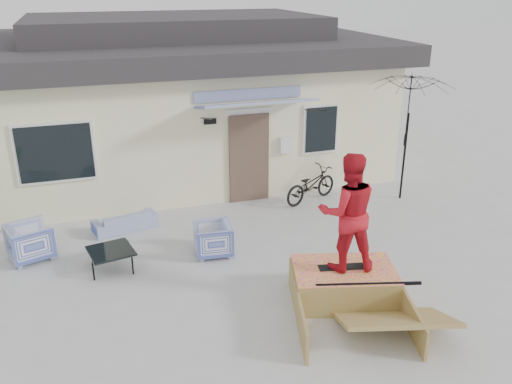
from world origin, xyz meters
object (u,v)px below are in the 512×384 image
object	(u,v)px
armchair_left	(30,240)
skateboard	(344,266)
armchair_right	(213,237)
skater	(348,210)
patio_umbrella	(407,128)
loveseat	(125,218)
coffee_table	(112,259)
skate_ramp	(344,284)
bicycle	(311,181)

from	to	relation	value
armchair_left	skateboard	xyz separation A→B (m)	(5.00, -3.03, 0.19)
armchair_right	skater	xyz separation A→B (m)	(1.69, -2.13, 1.22)
skater	armchair_left	bearing A→B (deg)	-18.64
armchair_left	skater	size ratio (longest dim) A/B	0.40
armchair_left	armchair_right	world-z (taller)	armchair_left
armchair_left	patio_umbrella	world-z (taller)	patio_umbrella
loveseat	armchair_right	xyz separation A→B (m)	(1.50, -1.66, 0.10)
coffee_table	skate_ramp	xyz separation A→B (m)	(3.57, -2.23, 0.09)
bicycle	patio_umbrella	xyz separation A→B (m)	(2.14, -0.52, 1.25)
armchair_right	patio_umbrella	world-z (taller)	patio_umbrella
skate_ramp	skateboard	distance (m)	0.31
armchair_right	bicycle	world-z (taller)	bicycle
armchair_right	coffee_table	xyz separation A→B (m)	(-1.90, 0.05, -0.17)
skate_ramp	skater	xyz separation A→B (m)	(0.01, 0.05, 1.30)
coffee_table	skateboard	size ratio (longest dim) A/B	0.90
armchair_left	skateboard	world-z (taller)	armchair_left
skateboard	loveseat	bearing A→B (deg)	142.56
skate_ramp	armchair_right	bearing A→B (deg)	142.86
armchair_right	loveseat	bearing A→B (deg)	-132.16
loveseat	patio_umbrella	xyz separation A→B (m)	(6.49, -0.30, 1.49)
armchair_right	coffee_table	world-z (taller)	armchair_right
armchair_right	bicycle	distance (m)	3.42
skate_ramp	loveseat	bearing A→B (deg)	144.92
skateboard	patio_umbrella	bearing A→B (deg)	59.04
bicycle	patio_umbrella	world-z (taller)	patio_umbrella
armchair_right	skate_ramp	distance (m)	2.75
armchair_right	coffee_table	size ratio (longest dim) A/B	0.94
armchair_right	skater	bearing A→B (deg)	44.19
armchair_left	bicycle	bearing A→B (deg)	-99.25
coffee_table	patio_umbrella	world-z (taller)	patio_umbrella
coffee_table	skateboard	xyz separation A→B (m)	(3.58, -2.18, 0.39)
loveseat	coffee_table	xyz separation A→B (m)	(-0.39, -1.61, -0.07)
armchair_left	coffee_table	world-z (taller)	armchair_left
armchair_left	coffee_table	distance (m)	1.67
armchair_right	skateboard	size ratio (longest dim) A/B	0.84
loveseat	skateboard	distance (m)	4.96
loveseat	skate_ramp	distance (m)	4.98
skateboard	skater	xyz separation A→B (m)	(0.00, 0.00, 1.00)
armchair_left	armchair_right	distance (m)	3.43
skate_ramp	coffee_table	bearing A→B (deg)	163.36
bicycle	loveseat	bearing A→B (deg)	70.27
bicycle	skater	distance (m)	4.31
patio_umbrella	loveseat	bearing A→B (deg)	177.32
armchair_right	bicycle	size ratio (longest dim) A/B	0.46
bicycle	skateboard	size ratio (longest dim) A/B	1.85
loveseat	skateboard	world-z (taller)	skateboard
armchair_right	patio_umbrella	xyz separation A→B (m)	(4.99, 1.36, 1.39)
armchair_left	armchair_right	xyz separation A→B (m)	(3.31, -0.91, -0.03)
loveseat	armchair_right	distance (m)	2.24
patio_umbrella	skateboard	bearing A→B (deg)	-133.41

